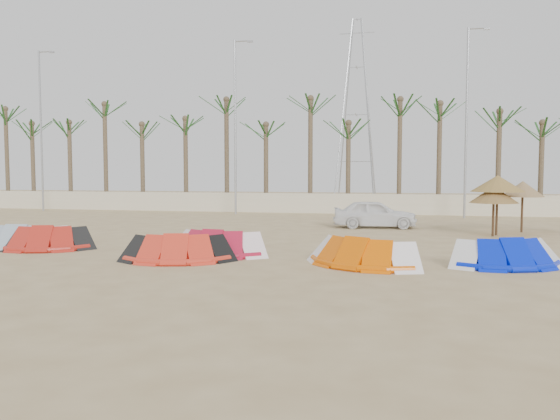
% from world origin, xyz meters
% --- Properties ---
extents(ground, '(120.00, 120.00, 0.00)m').
position_xyz_m(ground, '(0.00, 0.00, 0.00)').
color(ground, tan).
rests_on(ground, ground).
extents(boundary_wall, '(60.00, 0.30, 1.30)m').
position_xyz_m(boundary_wall, '(0.00, 22.00, 0.65)').
color(boundary_wall, beige).
rests_on(boundary_wall, ground).
extents(palm_line, '(52.00, 4.00, 7.70)m').
position_xyz_m(palm_line, '(0.67, 23.50, 6.44)').
color(palm_line, brown).
rests_on(palm_line, ground).
extents(lamp_a, '(1.25, 0.14, 11.00)m').
position_xyz_m(lamp_a, '(-19.96, 20.00, 5.77)').
color(lamp_a, '#A5A8AD').
rests_on(lamp_a, ground).
extents(lamp_b, '(1.25, 0.14, 11.00)m').
position_xyz_m(lamp_b, '(-5.96, 20.00, 5.77)').
color(lamp_b, '#A5A8AD').
rests_on(lamp_b, ground).
extents(lamp_c, '(1.25, 0.14, 11.00)m').
position_xyz_m(lamp_c, '(8.04, 20.00, 5.77)').
color(lamp_c, '#A5A8AD').
rests_on(lamp_c, ground).
extents(pylon, '(3.00, 3.00, 14.00)m').
position_xyz_m(pylon, '(1.00, 28.00, 0.00)').
color(pylon, '#A5A8AD').
rests_on(pylon, ground).
extents(kite_grey, '(3.68, 1.86, 0.90)m').
position_xyz_m(kite_grey, '(-8.78, 3.57, 0.42)').
color(kite_grey, '#92A4B5').
rests_on(kite_grey, ground).
extents(kite_red_left, '(3.53, 2.30, 0.90)m').
position_xyz_m(kite_red_left, '(-7.68, 3.35, 0.42)').
color(kite_red_left, red).
rests_on(kite_red_left, ground).
extents(kite_red_mid, '(3.59, 2.22, 0.90)m').
position_xyz_m(kite_red_mid, '(-2.22, 2.03, 0.42)').
color(kite_red_mid, red).
rests_on(kite_red_mid, ground).
extents(kite_red_right, '(3.44, 1.84, 0.90)m').
position_xyz_m(kite_red_right, '(-1.48, 3.39, 0.42)').
color(kite_red_right, '#AE1531').
rests_on(kite_red_right, ground).
extents(kite_orange, '(3.90, 2.75, 0.90)m').
position_xyz_m(kite_orange, '(3.23, 2.36, 0.42)').
color(kite_orange, '#E55900').
rests_on(kite_orange, ground).
extents(kite_blue, '(3.56, 2.38, 0.90)m').
position_xyz_m(kite_blue, '(7.29, 3.06, 0.42)').
color(kite_blue, '#031BD3').
rests_on(kite_blue, ground).
extents(parasol_left, '(2.24, 2.24, 2.56)m').
position_xyz_m(parasol_left, '(8.33, 11.08, 2.20)').
color(parasol_left, '#4C331E').
rests_on(parasol_left, ground).
extents(parasol_mid, '(2.00, 2.00, 2.11)m').
position_xyz_m(parasol_mid, '(8.12, 10.62, 1.75)').
color(parasol_mid, '#4C331E').
rests_on(parasol_mid, ground).
extents(parasol_right, '(1.86, 1.86, 2.30)m').
position_xyz_m(parasol_right, '(9.64, 12.59, 1.94)').
color(parasol_right, '#4C331E').
rests_on(parasol_right, ground).
extents(car, '(4.14, 2.04, 1.36)m').
position_xyz_m(car, '(3.12, 13.17, 0.68)').
color(car, white).
rests_on(car, ground).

